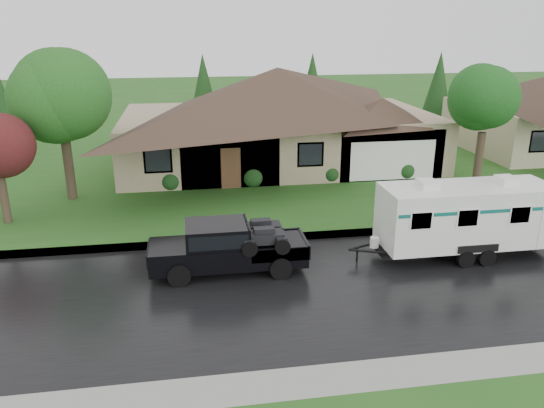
{
  "coord_description": "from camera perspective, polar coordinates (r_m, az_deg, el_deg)",
  "views": [
    {
      "loc": [
        -3.33,
        -17.03,
        8.22
      ],
      "look_at": [
        -0.25,
        2.0,
        1.6
      ],
      "focal_mm": 35.0,
      "sensor_mm": 36.0,
      "label": 1
    }
  ],
  "objects": [
    {
      "name": "ground",
      "position": [
        19.2,
        1.71,
        -6.39
      ],
      "size": [
        140.0,
        140.0,
        0.0
      ],
      "primitive_type": "plane",
      "color": "#25591C",
      "rests_on": "ground"
    },
    {
      "name": "lawn",
      "position": [
        33.21,
        -3.17,
        4.74
      ],
      "size": [
        140.0,
        26.0,
        0.15
      ],
      "primitive_type": "cube",
      "color": "#25591C",
      "rests_on": "ground"
    },
    {
      "name": "pickup_truck",
      "position": [
        18.31,
        -5.06,
        -4.49
      ],
      "size": [
        5.34,
        2.03,
        1.78
      ],
      "color": "black",
      "rests_on": "ground"
    },
    {
      "name": "travel_trailer",
      "position": [
        20.58,
        20.11,
        -1.1
      ],
      "size": [
        6.58,
        2.31,
        2.95
      ],
      "color": "white",
      "rests_on": "ground"
    },
    {
      "name": "curb",
      "position": [
        21.19,
        0.57,
        -3.64
      ],
      "size": [
        140.0,
        0.5,
        0.15
      ],
      "primitive_type": "cube",
      "color": "gray",
      "rests_on": "ground"
    },
    {
      "name": "shrub_row",
      "position": [
        27.91,
        2.17,
        3.21
      ],
      "size": [
        13.6,
        1.0,
        1.0
      ],
      "color": "#143814",
      "rests_on": "lawn"
    },
    {
      "name": "road",
      "position": [
        17.45,
        2.96,
        -9.15
      ],
      "size": [
        140.0,
        8.0,
        0.01
      ],
      "primitive_type": "cube",
      "color": "black",
      "rests_on": "ground"
    },
    {
      "name": "tree_left_green",
      "position": [
        26.4,
        -21.85,
        10.58
      ],
      "size": [
        4.2,
        4.2,
        6.96
      ],
      "color": "#382B1E",
      "rests_on": "lawn"
    },
    {
      "name": "house_main",
      "position": [
        31.71,
        1.14,
        10.57
      ],
      "size": [
        19.44,
        10.8,
        6.9
      ],
      "color": "gray",
      "rests_on": "lawn"
    },
    {
      "name": "tree_right_green",
      "position": [
        29.08,
        22.07,
        10.26
      ],
      "size": [
        3.79,
        3.79,
        6.27
      ],
      "color": "#382B1E",
      "rests_on": "lawn"
    }
  ]
}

